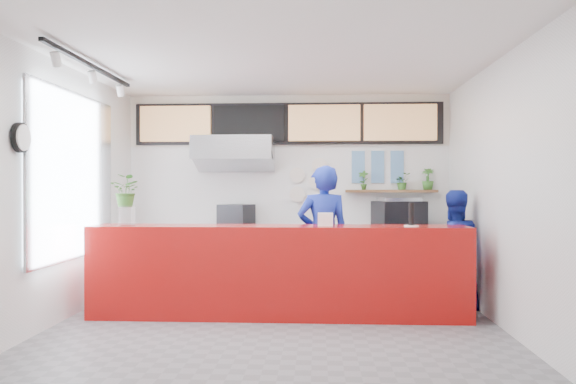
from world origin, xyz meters
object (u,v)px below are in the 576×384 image
at_px(staff_center, 323,237).
at_px(pepper_mill, 411,214).
at_px(panini_oven, 236,217).
at_px(service_counter, 278,271).
at_px(espresso_machine, 399,216).
at_px(staff_right, 453,249).

relative_size(staff_center, pepper_mill, 7.01).
bearing_deg(staff_center, panini_oven, -51.86).
height_order(service_counter, staff_center, staff_center).
height_order(service_counter, pepper_mill, pepper_mill).
bearing_deg(pepper_mill, espresso_machine, 86.26).
xyz_separation_m(panini_oven, espresso_machine, (2.46, 0.00, 0.03)).
bearing_deg(staff_right, staff_center, -7.36).
bearing_deg(staff_center, staff_right, 174.31).
bearing_deg(staff_right, panini_oven, -31.46).
distance_m(panini_oven, espresso_machine, 2.46).
distance_m(staff_right, pepper_mill, 1.04).
height_order(staff_right, pepper_mill, staff_right).
relative_size(service_counter, panini_oven, 10.21).
relative_size(panini_oven, staff_right, 0.29).
bearing_deg(espresso_machine, staff_center, -150.31).
height_order(panini_oven, espresso_machine, espresso_machine).
xyz_separation_m(service_counter, panini_oven, (-0.77, 1.80, 0.55)).
distance_m(panini_oven, pepper_mill, 2.98).
bearing_deg(espresso_machine, panini_oven, 162.03).
bearing_deg(staff_right, espresso_machine, -75.97).
distance_m(panini_oven, staff_right, 3.23).
bearing_deg(espresso_machine, pepper_mill, -111.71).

